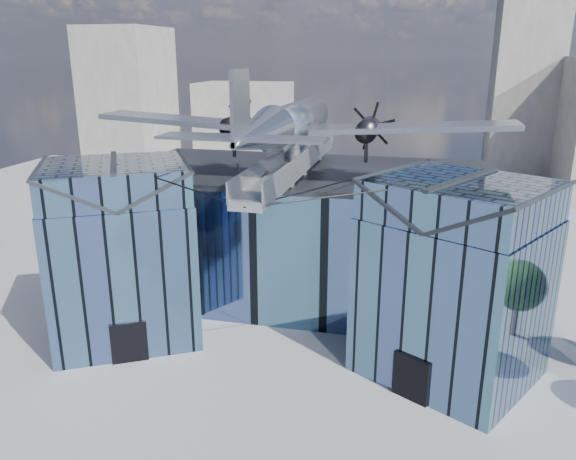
# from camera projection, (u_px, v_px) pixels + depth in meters

# --- Properties ---
(ground_plane) EXTENTS (120.00, 120.00, 0.00)m
(ground_plane) POSITION_uv_depth(u_px,v_px,m) (281.00, 342.00, 37.11)
(ground_plane) COLOR gray
(museum) EXTENTS (32.88, 24.50, 17.60)m
(museum) POSITION_uv_depth(u_px,v_px,m) (300.00, 237.00, 40.85)
(museum) COLOR #45658C
(museum) RESTS_ON ground
(bg_towers) EXTENTS (77.00, 24.50, 26.00)m
(bg_towers) POSITION_uv_depth(u_px,v_px,m) (377.00, 114.00, 80.63)
(bg_towers) COLOR gray
(bg_towers) RESTS_ON ground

